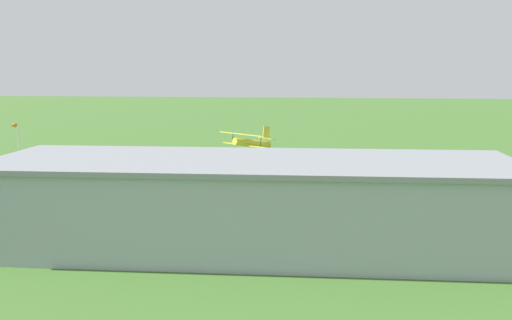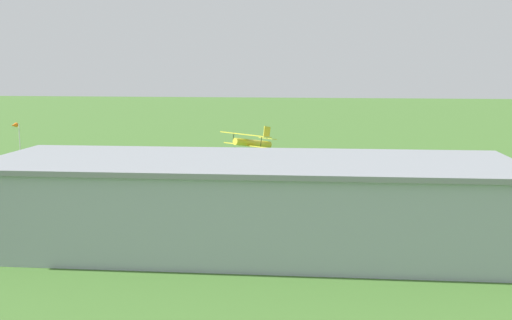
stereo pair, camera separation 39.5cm
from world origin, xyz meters
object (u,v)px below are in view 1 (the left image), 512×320
Objects in this scene: hangar at (252,203)px; car_red at (81,191)px; car_blue at (13,189)px; truck_box_grey at (464,188)px; person_walking_on_apron at (155,183)px; person_beside_truck at (120,186)px; biplane at (250,142)px; person_near_hangar_door at (199,185)px; windsock at (14,128)px; person_by_parked_cars at (359,188)px.

hangar is 8.21× the size of car_red.
truck_box_grey reaches higher than car_blue.
person_walking_on_apron reaches higher than car_red.
car_blue is 10.37m from person_beside_truck.
biplane is 5.05× the size of person_near_hangar_door.
biplane is at bearing -112.68° from person_walking_on_apron.
biplane is 19.69m from person_walking_on_apron.
person_walking_on_apron is (-5.82, -5.30, -0.03)m from car_red.
windsock is at bearing -62.39° from car_blue.
person_by_parked_cars is at bearing -16.50° from truck_box_grey.
person_beside_truck is at bearing 5.11° from person_by_parked_cars.
car_blue reaches higher than person_walking_on_apron.
biplane is 4.73× the size of person_walking_on_apron.
person_by_parked_cars is 0.95× the size of person_walking_on_apron.
windsock is at bearing -43.58° from hangar.
person_walking_on_apron is (4.83, -0.52, 0.06)m from person_near_hangar_door.
car_red is at bearing 11.10° from person_by_parked_cars.
biplane is 18.90m from person_near_hangar_door.
windsock is (20.64, -17.43, 4.04)m from person_beside_truck.
biplane is at bearing -53.23° from person_by_parked_cars.
person_near_hangar_door is at bearing -5.26° from truck_box_grey.
biplane is 31.08m from car_blue.
person_by_parked_cars is 0.96× the size of person_beside_truck.
car_blue is 2.88× the size of person_beside_truck.
hangar is at bearing 113.15° from person_near_hangar_door.
biplane reaches higher than person_near_hangar_door.
hangar is 4.82× the size of biplane.
truck_box_grey is (-36.55, -2.40, 0.69)m from car_red.
person_near_hangar_door is 0.95× the size of person_beside_truck.
truck_box_grey is at bearing 174.61° from person_walking_on_apron.
person_beside_truck is at bearing 62.58° from biplane.
person_near_hangar_door is 0.28× the size of windsock.
car_blue reaches higher than car_red.
hangar is 21.26m from person_by_parked_cars.
biplane is 26.99m from car_red.
person_beside_truck is (-2.87, -3.12, -0.05)m from car_red.
hangar is at bearing 43.16° from truck_box_grey.
car_blue is (25.80, -14.23, -2.31)m from hangar.
windsock is at bearing 5.13° from biplane.
hangar is at bearing 67.53° from person_by_parked_cars.
person_near_hangar_door is at bearing 81.70° from biplane.
car_blue is 34.29m from person_by_parked_cars.
person_by_parked_cars is (-8.07, -19.52, -2.40)m from hangar.
hangar is at bearing 98.22° from biplane.
person_by_parked_cars is at bearing 179.92° from person_walking_on_apron.
person_by_parked_cars is 47.35m from windsock.
truck_box_grey is at bearing 137.92° from biplane.
biplane reaches higher than person_by_parked_cars.
person_beside_truck is (10.49, 20.22, -2.31)m from biplane.
hangar is 23.16× the size of person_beside_truck.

